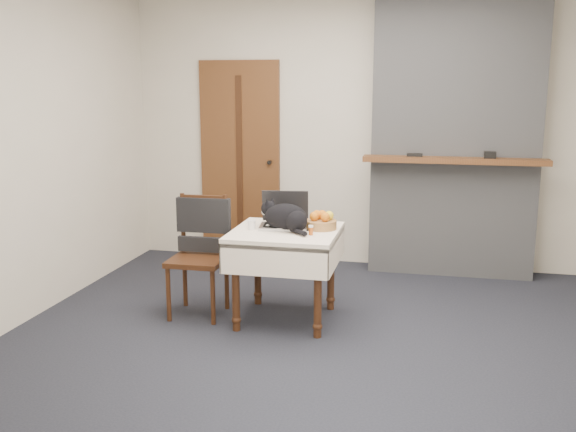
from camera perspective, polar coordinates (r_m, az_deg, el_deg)
name	(u,v)px	position (r m, az deg, el deg)	size (l,w,h in m)	color
ground	(323,336)	(4.66, 3.16, -10.60)	(4.50, 4.50, 0.00)	black
room_shell	(337,84)	(4.78, 4.34, 11.60)	(4.52, 4.01, 2.61)	beige
door	(240,161)	(6.56, -4.27, 4.91)	(0.82, 0.10, 2.00)	brown
chimney	(455,136)	(6.13, 14.60, 6.89)	(1.62, 0.48, 2.60)	gray
side_table	(286,245)	(4.79, -0.22, -2.57)	(0.78, 0.78, 0.70)	#361D0E
laptop	(284,218)	(4.88, -0.34, -0.17)	(0.40, 0.35, 0.26)	#B7B7BC
cat	(287,217)	(4.73, -0.13, -0.13)	(0.42, 0.34, 0.23)	black
cream_jar	(252,225)	(4.79, -3.24, -0.78)	(0.06, 0.06, 0.07)	white
pill_bottle	(311,230)	(4.60, 2.04, -1.26)	(0.03, 0.03, 0.07)	#AF4D15
fruit_basket	(321,222)	(4.80, 2.96, -0.51)	(0.24, 0.24, 0.13)	#A56C42
desk_clutter	(305,228)	(4.81, 1.50, -1.10)	(0.15, 0.02, 0.01)	black
chair	(201,238)	(5.02, -7.74, -1.97)	(0.43, 0.42, 0.93)	#361D0E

